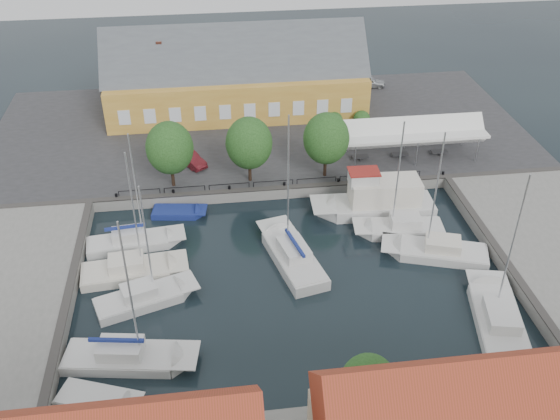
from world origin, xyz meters
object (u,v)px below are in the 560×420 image
west_boat_a (134,243)px  west_boat_b (132,272)px  warehouse (231,80)px  tent_canopy (413,132)px  east_boat_c (498,322)px  west_boat_d (128,359)px  east_boat_b (437,253)px  car_red (190,159)px  west_boat_c (145,300)px  launch_sw (98,402)px  launch_nw (179,213)px  east_boat_a (401,230)px  trawler (378,202)px  car_silver (369,82)px  center_sailboat (292,257)px

west_boat_a → west_boat_b: bearing=-88.3°
warehouse → tent_canopy: (16.60, -13.86, -0.74)m
east_boat_c → west_boat_a: (-25.60, 12.54, 0.01)m
west_boat_b → west_boat_d: (0.32, -8.99, 0.01)m
east_boat_b → east_boat_c: size_ratio=0.95×
warehouse → west_boat_b: bearing=-109.0°
car_red → west_boat_c: bearing=-136.1°
east_boat_c → launch_sw: (-26.74, -3.25, -0.17)m
launch_nw → warehouse: bearing=72.9°
east_boat_a → east_boat_b: 3.97m
trawler → west_boat_a: west_boat_a is taller
west_boat_d → launch_sw: 3.45m
warehouse → east_boat_c: (15.99, -36.37, -4.17)m
car_silver → center_sailboat: bearing=164.0°
west_boat_a → west_boat_c: 7.14m
car_silver → launch_sw: bearing=155.7°
east_boat_a → west_boat_b: (-22.00, -2.73, -0.00)m
car_silver → east_boat_b: bearing=-176.3°
tent_canopy → trawler: size_ratio=1.27×
center_sailboat → trawler: (8.46, 5.98, 0.65)m
east_boat_b → west_boat_a: 24.48m
warehouse → car_red: warehouse is taller
tent_canopy → west_boat_d: bearing=-138.6°
tent_canopy → east_boat_b: (-2.14, -14.42, -3.42)m
center_sailboat → east_boat_b: (11.58, -0.84, -0.10)m
center_sailboat → west_boat_d: center_sailboat is taller
west_boat_c → east_boat_b: bearing=6.5°
tent_canopy → west_boat_a: 28.25m
east_boat_b → west_boat_c: bearing=-173.5°
car_silver → launch_sw: car_silver is taller
launch_sw → tent_canopy: bearing=43.3°
launch_nw → trawler: bearing=-6.0°
tent_canopy → west_boat_b: (-26.10, -13.70, -3.42)m
car_silver → east_boat_a: east_boat_a is taller
warehouse → west_boat_d: size_ratio=2.44×
trawler → west_boat_d: 25.49m
car_red → east_boat_b: (19.29, -15.66, -1.38)m
center_sailboat → launch_sw: (-13.63, -12.18, -0.27)m
east_boat_b → west_boat_c: (-22.86, -2.59, 0.00)m
car_silver → east_boat_b: 32.44m
car_silver → warehouse: bearing=111.5°
west_boat_c → west_boat_d: 5.74m
west_boat_b → trawler: bearing=16.3°
car_red → trawler: (16.18, -8.84, -0.62)m
west_boat_b → center_sailboat: bearing=0.5°
east_boat_a → launch_nw: 19.25m
car_red → launch_nw: car_red is taller
west_boat_a → west_boat_d: bearing=-88.1°
warehouse → west_boat_c: bearing=-105.2°
warehouse → west_boat_a: (-9.61, -23.84, -4.16)m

